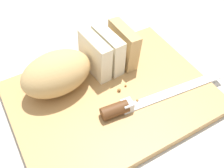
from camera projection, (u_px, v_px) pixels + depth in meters
ground_plane at (112, 100)px, 0.53m from camera, size 3.00×3.00×0.00m
cutting_board at (112, 97)px, 0.53m from camera, size 0.40×0.31×0.02m
bread_loaf at (76, 65)px, 0.52m from camera, size 0.25×0.11×0.08m
bread_knife at (133, 104)px, 0.49m from camera, size 0.28×0.04×0.02m
crumb_near_knife at (126, 86)px, 0.53m from camera, size 0.00×0.00×0.00m
crumb_near_loaf at (137, 101)px, 0.50m from camera, size 0.01×0.01×0.01m
crumb_stray_left at (119, 91)px, 0.52m from camera, size 0.01×0.01×0.01m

